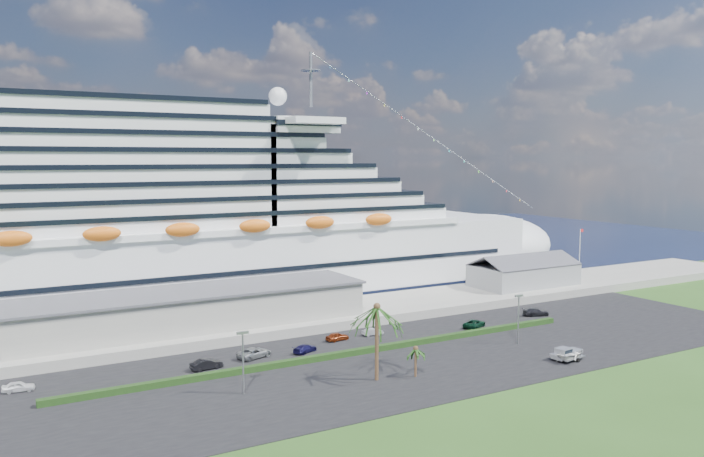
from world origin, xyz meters
TOP-DOWN VIEW (x-y plane):
  - ground at (0.00, 0.00)m, footprint 420.00×420.00m
  - asphalt_lot at (0.00, 11.00)m, footprint 140.00×38.00m
  - wharf at (0.00, 40.00)m, footprint 240.00×20.00m
  - water at (0.00, 130.00)m, footprint 420.00×160.00m
  - cruise_ship at (-21.53, 64.00)m, footprint 191.00×38.00m
  - terminal_building at (-25.00, 40.00)m, footprint 61.00×15.00m
  - port_shed at (52.00, 40.00)m, footprint 24.00×12.31m
  - flagpole at (70.04, 40.00)m, footprint 1.08×0.16m
  - hedge at (-8.00, 16.00)m, footprint 88.00×1.10m
  - lamp_post_left at (-28.00, 8.00)m, footprint 1.60×0.35m
  - lamp_post_right at (20.00, 8.00)m, footprint 1.60×0.35m
  - palm_tall at (-10.00, 4.00)m, footprint 8.82×8.82m
  - palm_short at (-4.50, 2.50)m, footprint 3.53×3.53m
  - parked_car_0 at (-53.44, 23.47)m, footprint 4.19×2.16m
  - parked_car_1 at (-28.96, 20.38)m, footprint 4.84×2.16m
  - parked_car_2 at (-20.73, 22.36)m, footprint 6.14×4.18m
  - parked_car_3 at (-12.69, 21.09)m, footprint 4.81×3.45m
  - parked_car_4 at (-4.88, 24.73)m, footprint 4.26×2.11m
  - parked_car_5 at (2.11, 24.76)m, footprint 3.79×1.58m
  - parked_car_6 at (20.96, 20.16)m, footprint 5.88×4.47m
  - parked_car_7 at (37.45, 21.44)m, footprint 5.49×3.65m
  - pickup_truck at (20.17, -2.22)m, footprint 5.55×2.68m
  - boat_trailer at (20.26, -3.26)m, footprint 6.16×4.43m

SIDE VIEW (x-z plane):
  - ground at x=0.00m, z-range 0.00..0.00m
  - water at x=0.00m, z-range 0.00..0.02m
  - asphalt_lot at x=0.00m, z-range 0.00..0.12m
  - hedge at x=-8.00m, z-range 0.12..1.02m
  - parked_car_5 at x=2.11m, z-range 0.12..1.34m
  - parked_car_3 at x=-12.69m, z-range 0.12..1.41m
  - parked_car_0 at x=-53.44m, z-range 0.12..1.49m
  - parked_car_4 at x=-4.88m, z-range 0.12..1.52m
  - parked_car_7 at x=37.45m, z-range 0.12..1.60m
  - parked_car_6 at x=20.96m, z-range 0.12..1.60m
  - parked_car_1 at x=-28.96m, z-range 0.12..1.66m
  - wharf at x=0.00m, z-range 0.00..1.80m
  - parked_car_2 at x=-20.73m, z-range 0.12..1.68m
  - pickup_truck at x=20.17m, z-range 0.21..2.09m
  - boat_trailer at x=20.26m, z-range 0.40..2.12m
  - palm_short at x=-4.50m, z-range 1.38..5.95m
  - port_shed at x=52.00m, z-range 0.71..8.08m
  - terminal_building at x=-25.00m, z-range 1.86..8.16m
  - lamp_post_left at x=-28.00m, z-range 1.21..9.48m
  - lamp_post_right at x=20.00m, z-range 1.21..9.48m
  - flagpole at x=70.04m, z-range 2.27..14.27m
  - palm_tall at x=-10.00m, z-range 3.64..14.77m
  - cruise_ship at x=-21.53m, z-range -10.31..43.69m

